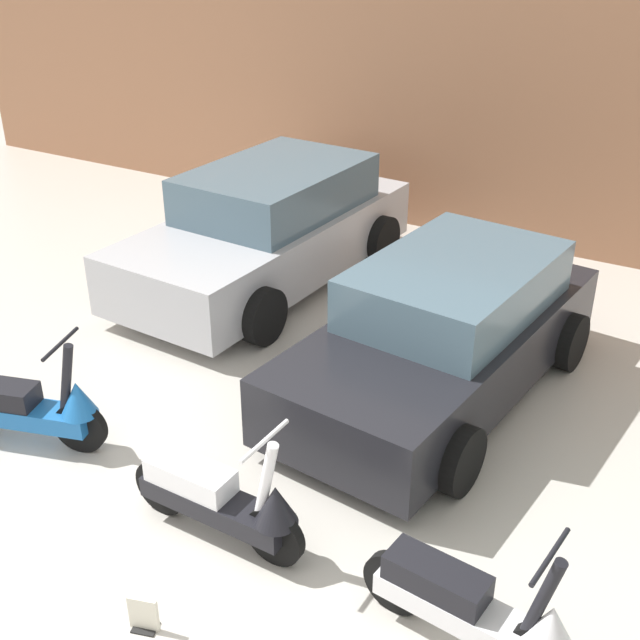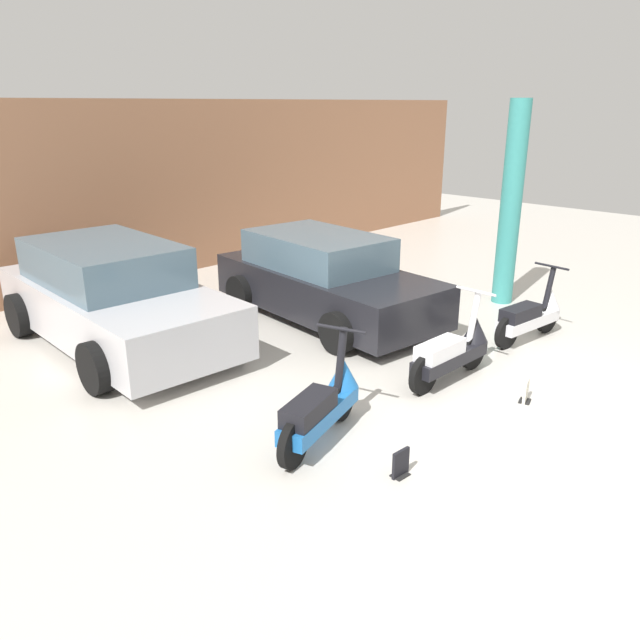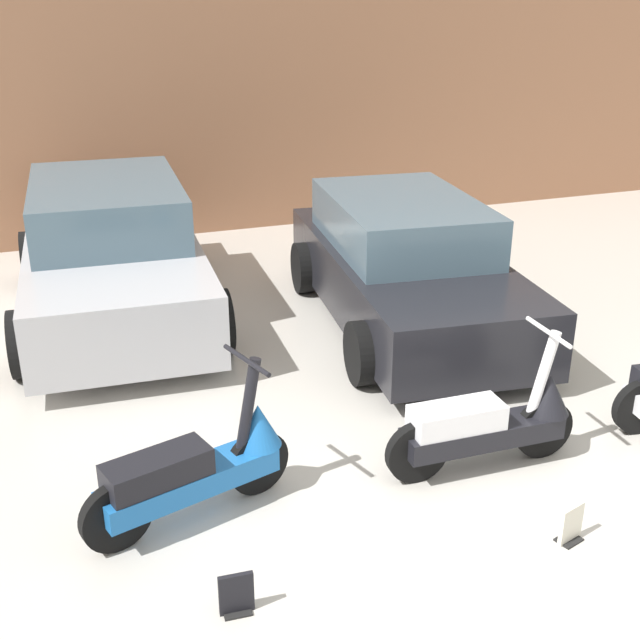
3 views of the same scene
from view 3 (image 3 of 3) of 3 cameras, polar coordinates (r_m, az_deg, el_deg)
ground_plane at (r=5.29m, az=15.97°, el=-16.71°), size 28.00×28.00×0.00m
wall_back at (r=11.44m, az=-6.32°, el=14.31°), size 19.60×0.12×3.24m
scooter_front_left at (r=5.39m, az=-8.64°, el=-10.28°), size 1.46×0.71×1.05m
scooter_front_right at (r=5.96m, az=12.08°, el=-7.11°), size 1.49×0.54×1.04m
car_rear_left at (r=8.76m, az=-14.59°, el=4.65°), size 2.15×4.19×1.39m
car_rear_center at (r=8.27m, az=6.12°, el=3.84°), size 2.14×3.94×1.29m
placard_near_left_scooter at (r=4.79m, az=-5.97°, el=-18.92°), size 0.20×0.13×0.26m
placard_near_right_scooter at (r=5.49m, az=17.40°, el=-13.79°), size 0.20×0.16×0.26m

